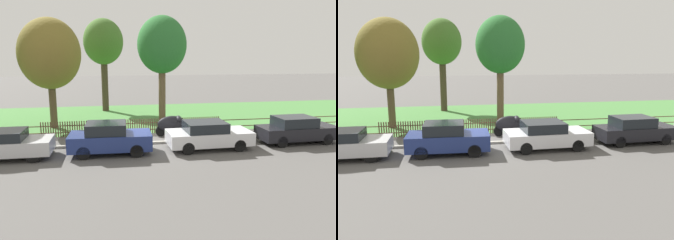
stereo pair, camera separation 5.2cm
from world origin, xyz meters
TOP-DOWN VIEW (x-y plane):
  - ground_plane at (0.00, 0.00)m, footprint 120.00×120.00m
  - kerb_stone at (0.00, 0.10)m, footprint 43.43×0.20m
  - grass_strip at (0.00, 8.18)m, footprint 43.43×11.54m
  - park_fence at (-0.00, 2.43)m, footprint 43.43×0.05m
  - parked_car_black_saloon at (-5.91, -1.29)m, footprint 3.75×1.77m
  - parked_car_navy_estate at (-1.41, -1.27)m, footprint 3.88×1.91m
  - parked_car_red_compact at (3.42, -1.25)m, footprint 4.17×1.95m
  - parked_car_white_van at (8.38, -0.99)m, footprint 4.23×1.78m
  - covered_motorcycle at (2.18, 1.65)m, footprint 1.90×0.72m
  - tree_behind_motorcycle at (-4.91, 5.15)m, footprint 3.81×3.81m
  - tree_mid_park at (-1.69, 11.21)m, footprint 3.20×3.20m
  - tree_far_left at (2.28, 6.02)m, footprint 3.37×3.37m

SIDE VIEW (x-z plane):
  - ground_plane at x=0.00m, z-range 0.00..0.00m
  - grass_strip at x=0.00m, z-range 0.00..0.01m
  - kerb_stone at x=0.00m, z-range 0.00..0.12m
  - park_fence at x=0.00m, z-range 0.00..0.91m
  - parked_car_black_saloon at x=-5.91m, z-range 0.02..1.33m
  - parked_car_red_compact at x=3.42m, z-range 0.01..1.38m
  - covered_motorcycle at x=2.18m, z-range 0.12..1.29m
  - parked_car_white_van at x=8.38m, z-range 0.00..1.41m
  - parked_car_navy_estate at x=-1.41m, z-range 0.00..1.50m
  - tree_behind_motorcycle at x=-4.91m, z-range 1.22..8.10m
  - tree_far_left at x=2.28m, z-range 1.61..8.85m
  - tree_mid_park at x=-1.69m, z-range 1.80..9.32m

